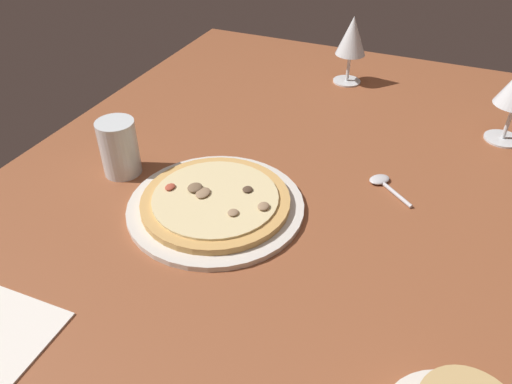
{
  "coord_description": "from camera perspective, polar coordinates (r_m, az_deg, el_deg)",
  "views": [
    {
      "loc": [
        62.77,
        19.69,
        55.74
      ],
      "look_at": [
        3.27,
        -5.98,
        7.0
      ],
      "focal_mm": 34.13,
      "sensor_mm": 36.0,
      "label": 1
    }
  ],
  "objects": [
    {
      "name": "dining_table",
      "position": [
        0.85,
        4.58,
        -2.44
      ],
      "size": [
        150.0,
        110.0,
        4.0
      ],
      "primitive_type": "cube",
      "color": "brown",
      "rests_on": "ground"
    },
    {
      "name": "wine_glass_near",
      "position": [
        1.24,
        11.18,
        17.34
      ],
      "size": [
        7.28,
        7.28,
        16.46
      ],
      "color": "silver",
      "rests_on": "dining_table"
    },
    {
      "name": "water_glass",
      "position": [
        0.92,
        -15.69,
        4.7
      ],
      "size": [
        6.92,
        6.92,
        10.51
      ],
      "color": "silver",
      "rests_on": "dining_table"
    },
    {
      "name": "pizza_main",
      "position": [
        0.82,
        -4.75,
        -1.29
      ],
      "size": [
        29.79,
        29.79,
        3.39
      ],
      "color": "silver",
      "rests_on": "dining_table"
    },
    {
      "name": "spoon",
      "position": [
        0.9,
        14.73,
        1.02
      ],
      "size": [
        8.32,
        9.21,
        1.0
      ],
      "color": "silver",
      "rests_on": "dining_table"
    }
  ]
}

